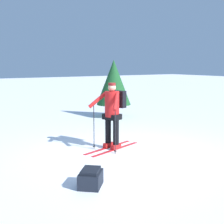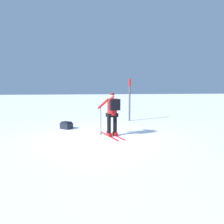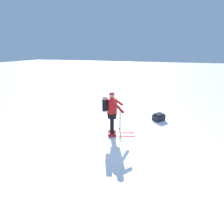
# 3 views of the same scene
# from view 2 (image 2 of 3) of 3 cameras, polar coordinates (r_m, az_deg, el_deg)

# --- Properties ---
(ground_plane) EXTENTS (80.00, 80.00, 0.00)m
(ground_plane) POSITION_cam_2_polar(r_m,az_deg,el_deg) (8.47, -2.96, -6.57)
(ground_plane) COLOR white
(skier) EXTENTS (0.99, 1.79, 1.68)m
(skier) POSITION_cam_2_polar(r_m,az_deg,el_deg) (8.48, 0.07, 0.24)
(skier) COLOR red
(skier) RESTS_ON ground_plane
(dropped_backpack) EXTENTS (0.62, 0.61, 0.33)m
(dropped_backpack) POSITION_cam_2_polar(r_m,az_deg,el_deg) (10.26, -11.81, -3.44)
(dropped_backpack) COLOR black
(dropped_backpack) RESTS_ON ground_plane
(trail_marker) EXTENTS (0.11, 0.11, 2.34)m
(trail_marker) POSITION_cam_2_polar(r_m,az_deg,el_deg) (12.20, 4.62, 4.00)
(trail_marker) COLOR #4C4C51
(trail_marker) RESTS_ON ground_plane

